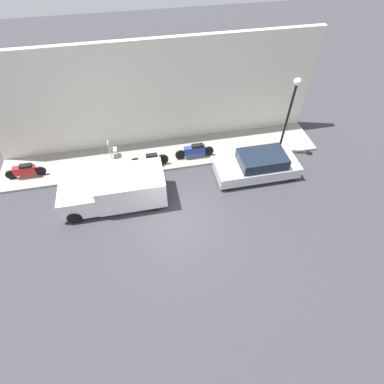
# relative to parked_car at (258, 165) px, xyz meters

# --- Properties ---
(ground_plane) EXTENTS (60.00, 60.00, 0.00)m
(ground_plane) POSITION_rel_parked_car_xyz_m (-2.34, 4.58, -0.63)
(ground_plane) COLOR #38383D
(sidewalk) EXTENTS (2.54, 17.29, 0.12)m
(sidewalk) POSITION_rel_parked_car_xyz_m (2.48, 4.58, -0.57)
(sidewalk) COLOR gray
(sidewalk) RESTS_ON ground_plane
(building_facade) EXTENTS (0.30, 17.29, 5.75)m
(building_facade) POSITION_rel_parked_car_xyz_m (3.90, 4.58, 2.24)
(building_facade) COLOR silver
(building_facade) RESTS_ON ground_plane
(parked_car) EXTENTS (1.75, 4.25, 1.32)m
(parked_car) POSITION_rel_parked_car_xyz_m (0.00, 0.00, 0.00)
(parked_car) COLOR silver
(parked_car) RESTS_ON ground_plane
(delivery_van) EXTENTS (1.95, 4.80, 1.62)m
(delivery_van) POSITION_rel_parked_car_xyz_m (-0.44, 7.20, 0.20)
(delivery_van) COLOR white
(delivery_van) RESTS_ON ground_plane
(motorcycle_red) EXTENTS (0.30, 1.96, 0.79)m
(motorcycle_red) POSITION_rel_parked_car_xyz_m (2.09, 11.71, -0.09)
(motorcycle_red) COLOR #B21E1E
(motorcycle_red) RESTS_ON sidewalk
(motorcycle_blue) EXTENTS (0.30, 2.13, 0.82)m
(motorcycle_blue) POSITION_rel_parked_car_xyz_m (1.88, 2.92, -0.06)
(motorcycle_blue) COLOR navy
(motorcycle_blue) RESTS_ON sidewalk
(scooter_silver) EXTENTS (0.30, 2.03, 0.75)m
(scooter_silver) POSITION_rel_parked_car_xyz_m (1.65, 5.42, -0.09)
(scooter_silver) COLOR #B7B7BF
(scooter_silver) RESTS_ON sidewalk
(streetlamp) EXTENTS (0.36, 0.36, 4.28)m
(streetlamp) POSITION_rel_parked_car_xyz_m (1.49, -1.86, 2.44)
(streetlamp) COLOR black
(streetlamp) RESTS_ON sidewalk
(cafe_chair) EXTENTS (0.40, 0.40, 0.96)m
(cafe_chair) POSITION_rel_parked_car_xyz_m (2.85, 7.36, 0.03)
(cafe_chair) COLOR silver
(cafe_chair) RESTS_ON sidewalk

